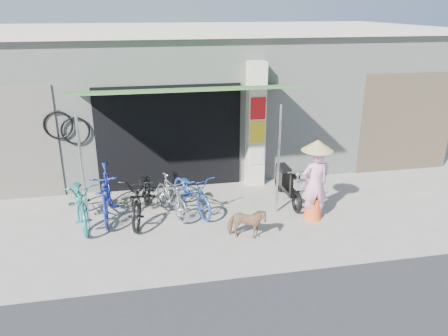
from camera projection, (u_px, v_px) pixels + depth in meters
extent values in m
plane|color=#9B958C|center=(244.00, 232.00, 8.59)|extent=(80.00, 80.00, 0.00)
cube|color=#A7ADA4|center=(204.00, 95.00, 12.67)|extent=(12.00, 5.00, 3.50)
cube|color=beige|center=(202.00, 29.00, 12.03)|extent=(12.30, 5.30, 0.16)
cube|color=black|center=(170.00, 138.00, 10.31)|extent=(3.40, 0.06, 2.50)
cube|color=black|center=(171.00, 166.00, 10.56)|extent=(3.06, 0.04, 1.10)
torus|color=black|center=(75.00, 131.00, 9.79)|extent=(0.65, 0.05, 0.65)
cylinder|color=silver|center=(74.00, 117.00, 9.69)|extent=(0.02, 0.02, 0.12)
torus|color=black|center=(58.00, 125.00, 9.67)|extent=(0.65, 0.05, 0.65)
cylinder|color=silver|center=(56.00, 111.00, 9.58)|extent=(0.02, 0.02, 0.12)
cube|color=beige|center=(255.00, 125.00, 10.47)|extent=(0.42, 0.42, 3.00)
cube|color=red|center=(258.00, 108.00, 10.11)|extent=(0.36, 0.02, 0.52)
cube|color=yellow|center=(257.00, 132.00, 10.31)|extent=(0.36, 0.02, 0.52)
cube|color=beige|center=(257.00, 155.00, 10.51)|extent=(0.36, 0.02, 0.50)
cube|color=#305D2A|center=(185.00, 90.00, 9.05)|extent=(4.60, 1.88, 0.35)
cylinder|color=silver|center=(83.00, 174.00, 8.33)|extent=(0.05, 0.05, 2.36)
cylinder|color=silver|center=(278.00, 160.00, 9.03)|extent=(0.05, 0.05, 2.36)
cube|color=brown|center=(407.00, 123.00, 11.42)|extent=(2.60, 0.06, 2.60)
imported|color=#1B7D77|center=(80.00, 200.00, 8.82)|extent=(1.03, 2.00, 1.00)
imported|color=navy|center=(106.00, 193.00, 9.04)|extent=(0.53, 1.82, 1.09)
imported|color=black|center=(142.00, 195.00, 9.04)|extent=(1.02, 2.03, 1.02)
imported|color=#A9A8AD|center=(171.00, 195.00, 9.18)|extent=(0.90, 1.51, 0.88)
imported|color=#22489E|center=(192.00, 192.00, 9.36)|extent=(1.14, 1.79, 0.89)
imported|color=tan|center=(247.00, 223.00, 8.27)|extent=(0.82, 0.55, 0.63)
torus|color=black|center=(297.00, 202.00, 9.34)|extent=(0.09, 0.48, 0.48)
torus|color=black|center=(279.00, 182.00, 10.42)|extent=(0.09, 0.48, 0.48)
cube|color=black|center=(288.00, 189.00, 9.85)|extent=(0.21, 0.86, 0.09)
cube|color=black|center=(283.00, 175.00, 10.07)|extent=(0.24, 0.50, 0.31)
cube|color=black|center=(284.00, 168.00, 10.01)|extent=(0.22, 0.50, 0.08)
cube|color=black|center=(295.00, 185.00, 9.39)|extent=(0.20, 0.09, 0.51)
cylinder|color=silver|center=(298.00, 172.00, 9.12)|extent=(0.47, 0.04, 0.03)
cube|color=silver|center=(300.00, 184.00, 9.05)|extent=(0.24, 0.18, 0.18)
imported|color=#EC9FC1|center=(315.00, 184.00, 8.89)|extent=(0.57, 0.39, 1.54)
cone|color=#EE5321|center=(313.00, 208.00, 9.08)|extent=(0.38, 0.38, 0.46)
cone|color=tan|center=(318.00, 145.00, 8.60)|extent=(0.64, 0.64, 0.22)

